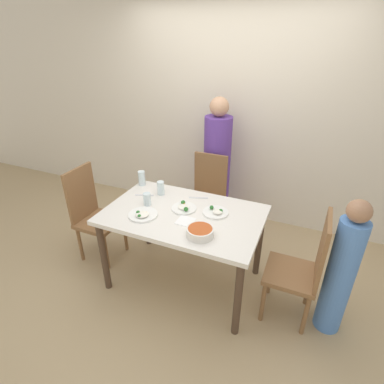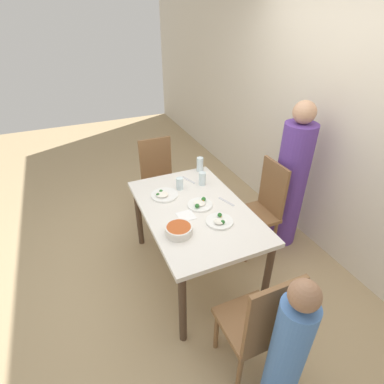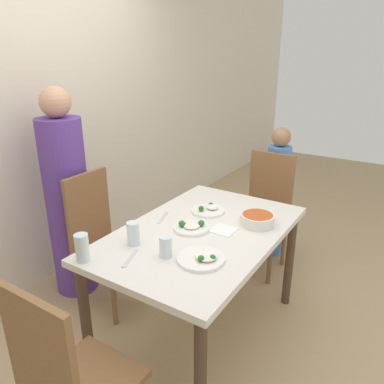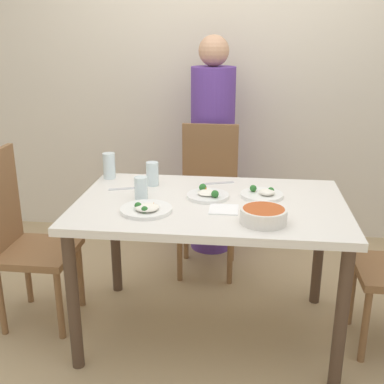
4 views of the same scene
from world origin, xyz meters
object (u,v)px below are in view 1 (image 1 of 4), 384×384
Objects in this scene: person_adult at (217,169)px; plate_rice_adult at (184,208)px; chair_child_spot at (303,267)px; person_child at (341,273)px; glass_water_tall at (142,178)px; bowl_curry at (200,232)px; chair_adult_spot at (207,197)px.

person_adult is 7.11× the size of plate_rice_adult.
plate_rice_adult is (-1.05, 0.06, 0.26)m from chair_child_spot.
person_child is 7.86× the size of glass_water_tall.
glass_water_tall is (-0.88, 0.59, 0.04)m from bowl_curry.
person_adult is 1.40m from bowl_curry.
bowl_curry is at bearing -76.15° from person_adult.
chair_child_spot is 0.27m from person_child.
person_child is (0.26, -0.00, 0.04)m from chair_child_spot.
chair_adult_spot is at bearing -90.00° from person_adult.
chair_child_spot is at bearing -3.51° from plate_rice_adult.
person_child is (1.37, -0.79, 0.04)m from chair_adult_spot.
person_adult is at bearing -135.11° from chair_child_spot.
chair_adult_spot is at bearing 39.47° from glass_water_tall.
glass_water_tall is (-1.91, 0.34, 0.28)m from person_child.
person_child reaches higher than chair_adult_spot.
person_adult reaches higher than plate_rice_adult.
plate_rice_adult is at bearing 131.97° from bowl_curry.
glass_water_tall is (-1.65, 0.34, 0.32)m from chair_child_spot.
plate_rice_adult is at bearing -24.70° from glass_water_tall.
plate_rice_adult is 1.47× the size of glass_water_tall.
glass_water_tall is at bearing 146.33° from bowl_curry.
person_adult is at bearing 90.00° from chair_adult_spot.
person_adult reaches higher than bowl_curry.
person_adult is 10.43× the size of glass_water_tall.
chair_child_spot is at bearing -11.67° from glass_water_tall.
chair_child_spot is 4.52× the size of plate_rice_adult.
bowl_curry is 0.97× the size of plate_rice_adult.
chair_adult_spot is 0.38m from person_adult.
glass_water_tall is at bearing 155.30° from plate_rice_adult.
chair_adult_spot is 0.78m from glass_water_tall.
chair_child_spot is at bearing -45.11° from person_adult.
person_child reaches higher than glass_water_tall.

